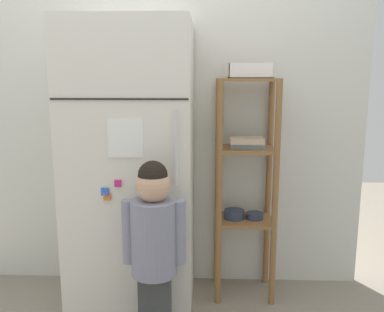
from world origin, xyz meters
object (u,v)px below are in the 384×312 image
at_px(refrigerator, 132,169).
at_px(child_standing, 154,237).
at_px(fruit_bin, 251,71).
at_px(pantry_shelf_unit, 245,173).

relative_size(refrigerator, child_standing, 1.72).
height_order(child_standing, fruit_bin, fruit_bin).
xyz_separation_m(refrigerator, fruit_bin, (0.69, 0.15, 0.55)).
bearing_deg(refrigerator, pantry_shelf_unit, 11.06).
bearing_deg(fruit_bin, refrigerator, -167.76).
height_order(refrigerator, fruit_bin, refrigerator).
distance_m(child_standing, pantry_shelf_unit, 0.75).
bearing_deg(pantry_shelf_unit, refrigerator, -168.94).
distance_m(refrigerator, pantry_shelf_unit, 0.68).
distance_m(refrigerator, child_standing, 0.51).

